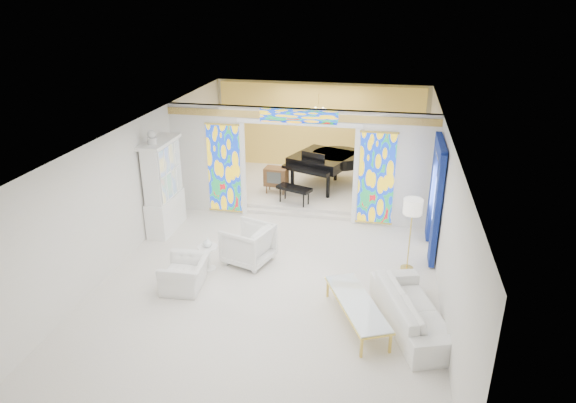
% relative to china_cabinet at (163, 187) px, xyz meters
% --- Properties ---
extents(floor, '(12.00, 12.00, 0.00)m').
position_rel_china_cabinet_xyz_m(floor, '(3.22, -0.60, -1.17)').
color(floor, silver).
rests_on(floor, ground).
extents(ceiling, '(7.00, 12.00, 0.02)m').
position_rel_china_cabinet_xyz_m(ceiling, '(3.22, -0.60, 1.83)').
color(ceiling, white).
rests_on(ceiling, wall_back).
extents(wall_back, '(7.00, 0.02, 3.00)m').
position_rel_china_cabinet_xyz_m(wall_back, '(3.22, 5.40, 0.33)').
color(wall_back, silver).
rests_on(wall_back, floor).
extents(wall_front, '(7.00, 0.02, 3.00)m').
position_rel_china_cabinet_xyz_m(wall_front, '(3.22, -6.60, 0.33)').
color(wall_front, silver).
rests_on(wall_front, floor).
extents(wall_left, '(0.02, 12.00, 3.00)m').
position_rel_china_cabinet_xyz_m(wall_left, '(-0.28, -0.60, 0.33)').
color(wall_left, silver).
rests_on(wall_left, floor).
extents(wall_right, '(0.02, 12.00, 3.00)m').
position_rel_china_cabinet_xyz_m(wall_right, '(6.72, -0.60, 0.33)').
color(wall_right, silver).
rests_on(wall_right, floor).
extents(partition_wall, '(7.00, 0.22, 3.00)m').
position_rel_china_cabinet_xyz_m(partition_wall, '(3.22, 1.40, 0.48)').
color(partition_wall, silver).
rests_on(partition_wall, floor).
extents(stained_glass_left, '(0.90, 0.04, 2.40)m').
position_rel_china_cabinet_xyz_m(stained_glass_left, '(1.19, 1.29, 0.13)').
color(stained_glass_left, gold).
rests_on(stained_glass_left, partition_wall).
extents(stained_glass_right, '(0.90, 0.04, 2.40)m').
position_rel_china_cabinet_xyz_m(stained_glass_right, '(5.25, 1.29, 0.13)').
color(stained_glass_right, gold).
rests_on(stained_glass_right, partition_wall).
extents(stained_glass_transom, '(2.00, 0.04, 0.34)m').
position_rel_china_cabinet_xyz_m(stained_glass_transom, '(3.22, 1.29, 1.65)').
color(stained_glass_transom, gold).
rests_on(stained_glass_transom, partition_wall).
extents(alcove_platform, '(6.80, 3.80, 0.18)m').
position_rel_china_cabinet_xyz_m(alcove_platform, '(3.22, 3.50, -1.08)').
color(alcove_platform, silver).
rests_on(alcove_platform, floor).
extents(gold_curtain_back, '(6.70, 0.10, 2.90)m').
position_rel_china_cabinet_xyz_m(gold_curtain_back, '(3.22, 5.28, 0.33)').
color(gold_curtain_back, '#DEC14D').
rests_on(gold_curtain_back, wall_back).
extents(chandelier, '(0.48, 0.48, 0.30)m').
position_rel_china_cabinet_xyz_m(chandelier, '(3.42, 3.40, 1.38)').
color(chandelier, '#DEBD4D').
rests_on(chandelier, ceiling).
extents(blue_drapes, '(0.14, 1.85, 2.65)m').
position_rel_china_cabinet_xyz_m(blue_drapes, '(6.62, 0.10, 0.41)').
color(blue_drapes, navy).
rests_on(blue_drapes, wall_right).
extents(china_cabinet, '(0.56, 1.46, 2.72)m').
position_rel_china_cabinet_xyz_m(china_cabinet, '(0.00, 0.00, 0.00)').
color(china_cabinet, white).
rests_on(china_cabinet, floor).
extents(armchair_left, '(0.94, 1.05, 0.64)m').
position_rel_china_cabinet_xyz_m(armchair_left, '(1.55, -2.58, -0.85)').
color(armchair_left, white).
rests_on(armchair_left, floor).
extents(armchair_right, '(1.23, 1.22, 0.90)m').
position_rel_china_cabinet_xyz_m(armchair_right, '(2.54, -1.26, -0.72)').
color(armchair_right, white).
rests_on(armchair_right, floor).
extents(sofa, '(1.70, 2.60, 0.71)m').
position_rel_china_cabinet_xyz_m(sofa, '(6.17, -3.01, -0.82)').
color(sofa, white).
rests_on(sofa, floor).
extents(side_table, '(0.53, 0.53, 0.56)m').
position_rel_china_cabinet_xyz_m(side_table, '(1.76, -1.76, -0.80)').
color(side_table, white).
rests_on(side_table, floor).
extents(vase, '(0.25, 0.25, 0.21)m').
position_rel_china_cabinet_xyz_m(vase, '(1.76, -1.76, -0.50)').
color(vase, white).
rests_on(vase, side_table).
extents(coffee_table, '(1.42, 2.11, 0.46)m').
position_rel_china_cabinet_xyz_m(coffee_table, '(5.12, -3.11, -0.75)').
color(coffee_table, white).
rests_on(coffee_table, floor).
extents(floor_lamp, '(0.45, 0.45, 1.67)m').
position_rel_china_cabinet_xyz_m(floor_lamp, '(6.09, -0.87, 0.26)').
color(floor_lamp, '#DEBD4D').
rests_on(floor_lamp, floor).
extents(grand_piano, '(2.58, 3.16, 1.21)m').
position_rel_china_cabinet_xyz_m(grand_piano, '(3.75, 3.52, -0.17)').
color(grand_piano, black).
rests_on(grand_piano, alcove_platform).
extents(tv_console, '(0.69, 0.49, 0.77)m').
position_rel_china_cabinet_xyz_m(tv_console, '(2.31, 2.65, -0.49)').
color(tv_console, brown).
rests_on(tv_console, alcove_platform).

